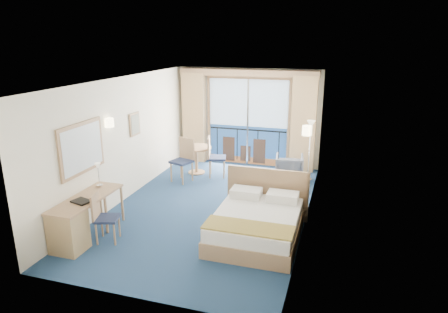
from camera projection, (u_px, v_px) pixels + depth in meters
floor at (211, 207)px, 8.56m from camera, size 6.50×6.50×0.00m
room_walls at (210, 126)px, 8.05m from camera, size 4.04×6.54×2.72m
balcony_door at (248, 125)px, 11.18m from camera, size 2.36×0.03×2.52m
curtain_left at (194, 118)px, 11.44m from camera, size 0.65×0.22×2.55m
curtain_right at (303, 125)px, 10.56m from camera, size 0.65×0.22×2.55m
pelmet at (248, 73)px, 10.65m from camera, size 3.80×0.25×0.18m
mirror at (82, 148)px, 7.29m from camera, size 0.05×1.25×0.95m
wall_print at (135, 124)px, 9.06m from camera, size 0.04×0.42×0.52m
sconce_left at (109, 123)px, 8.02m from camera, size 0.18×0.18×0.18m
sconce_right at (307, 131)px, 7.34m from camera, size 0.18×0.18×0.18m
bed at (257, 223)px, 7.20m from camera, size 1.64×1.94×1.03m
nightstand at (296, 203)px, 8.12m from camera, size 0.38×0.36×0.50m
phone at (297, 190)px, 8.06m from camera, size 0.22×0.18×0.08m
armchair at (289, 167)px, 10.15m from camera, size 0.77×0.79×0.64m
floor_lamp at (310, 135)px, 9.85m from camera, size 0.21×0.21×1.54m
desk at (73, 225)px, 6.82m from camera, size 0.55×1.61×0.75m
desk_chair at (102, 214)px, 7.01m from camera, size 0.49×0.48×0.91m
folder at (81, 201)px, 6.92m from camera, size 0.37×0.31×0.03m
desk_lamp at (98, 170)px, 7.53m from camera, size 0.12×0.12×0.46m
round_table at (196, 153)px, 10.57m from camera, size 0.80×0.80×0.72m
table_chair_a at (214, 154)px, 10.30m from camera, size 0.56×0.56×1.05m
table_chair_b at (184, 157)px, 10.00m from camera, size 0.59×0.60×1.08m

